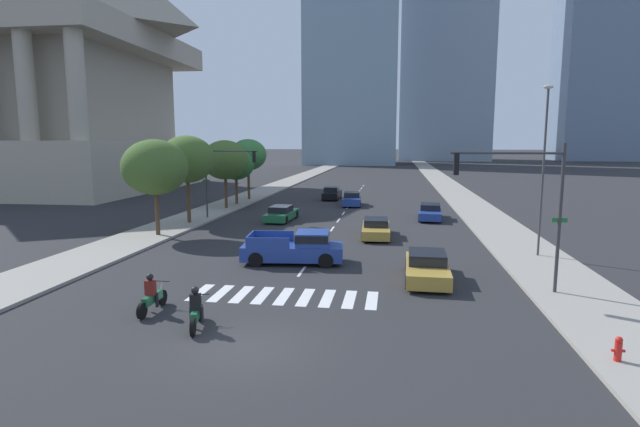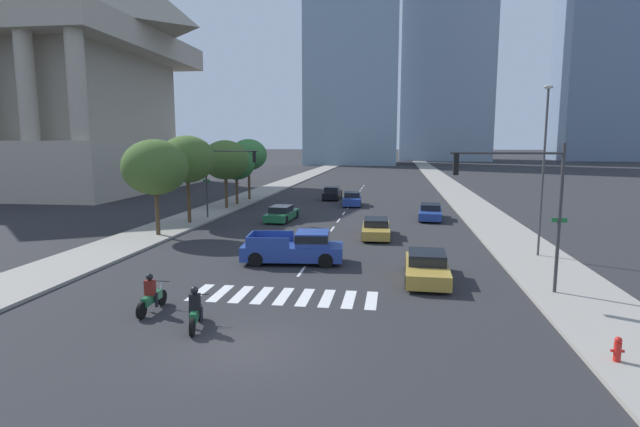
# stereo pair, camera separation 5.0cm
# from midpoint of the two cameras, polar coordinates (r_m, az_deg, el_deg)

# --- Properties ---
(ground_plane) EXTENTS (800.00, 800.00, 0.00)m
(ground_plane) POSITION_cam_midpoint_polar(r_m,az_deg,el_deg) (15.96, -8.48, -15.02)
(ground_plane) COLOR #28282B
(sidewalk_east) EXTENTS (4.00, 260.00, 0.15)m
(sidewalk_east) POSITION_cam_midpoint_polar(r_m,az_deg,el_deg) (45.07, 18.06, -0.06)
(sidewalk_east) COLOR gray
(sidewalk_east) RESTS_ON ground
(sidewalk_west) EXTENTS (4.00, 260.00, 0.15)m
(sidewalk_west) POSITION_cam_midpoint_polar(r_m,az_deg,el_deg) (47.34, -11.73, 0.56)
(sidewalk_west) COLOR gray
(sidewalk_west) RESTS_ON ground
(crosswalk_near) EXTENTS (7.65, 2.33, 0.01)m
(crosswalk_near) POSITION_cam_midpoint_polar(r_m,az_deg,el_deg) (20.64, -4.25, -9.48)
(crosswalk_near) COLOR silver
(crosswalk_near) RESTS_ON ground
(lane_divider_center) EXTENTS (0.14, 50.00, 0.01)m
(lane_divider_center) POSITION_cam_midpoint_polar(r_m,az_deg,el_deg) (47.78, 3.17, 0.70)
(lane_divider_center) COLOR silver
(lane_divider_center) RESTS_ON ground
(motorcycle_lead) EXTENTS (0.70, 2.16, 1.49)m
(motorcycle_lead) POSITION_cam_midpoint_polar(r_m,az_deg,el_deg) (19.65, -18.86, -9.06)
(motorcycle_lead) COLOR black
(motorcycle_lead) RESTS_ON ground
(motorcycle_trailing) EXTENTS (0.79, 2.03, 1.49)m
(motorcycle_trailing) POSITION_cam_midpoint_polar(r_m,az_deg,el_deg) (17.60, -14.14, -10.90)
(motorcycle_trailing) COLOR black
(motorcycle_trailing) RESTS_ON ground
(pickup_truck) EXTENTS (5.38, 2.56, 1.67)m
(pickup_truck) POSITION_cam_midpoint_polar(r_m,az_deg,el_deg) (25.88, -2.64, -3.95)
(pickup_truck) COLOR navy
(pickup_truck) RESTS_ON ground
(sedan_gold_0) EXTENTS (2.02, 4.76, 1.27)m
(sedan_gold_0) POSITION_cam_midpoint_polar(r_m,az_deg,el_deg) (23.29, 12.16, -6.08)
(sedan_gold_0) COLOR #B28E38
(sedan_gold_0) RESTS_ON ground
(sedan_black_1) EXTENTS (1.77, 4.49, 1.39)m
(sedan_black_1) POSITION_cam_midpoint_polar(r_m,az_deg,el_deg) (54.44, 1.35, 2.31)
(sedan_black_1) COLOR black
(sedan_black_1) RESTS_ON ground
(sedan_gold_2) EXTENTS (1.96, 4.82, 1.20)m
(sedan_gold_2) POSITION_cam_midpoint_polar(r_m,az_deg,el_deg) (33.16, 6.41, -1.72)
(sedan_gold_2) COLOR #B28E38
(sedan_gold_2) RESTS_ON ground
(sedan_blue_3) EXTENTS (1.97, 4.37, 1.32)m
(sedan_blue_3) POSITION_cam_midpoint_polar(r_m,az_deg,el_deg) (49.21, 3.65, 1.63)
(sedan_blue_3) COLOR navy
(sedan_blue_3) RESTS_ON ground
(sedan_blue_4) EXTENTS (2.11, 4.90, 1.24)m
(sedan_blue_4) POSITION_cam_midpoint_polar(r_m,az_deg,el_deg) (41.44, 12.55, 0.15)
(sedan_blue_4) COLOR navy
(sedan_blue_4) RESTS_ON ground
(sedan_green_5) EXTENTS (1.99, 4.77, 1.22)m
(sedan_green_5) POSITION_cam_midpoint_polar(r_m,az_deg,el_deg) (39.78, -4.49, -0.02)
(sedan_green_5) COLOR #1E6038
(sedan_green_5) RESTS_ON ground
(fire_hydrant) EXTENTS (0.36, 0.20, 0.72)m
(fire_hydrant) POSITION_cam_midpoint_polar(r_m,az_deg,el_deg) (16.70, 31.05, -13.19)
(fire_hydrant) COLOR red
(fire_hydrant) RESTS_ON sidewalk_east
(traffic_signal_near) EXTENTS (4.69, 0.28, 6.08)m
(traffic_signal_near) POSITION_cam_midpoint_polar(r_m,az_deg,el_deg) (21.62, 21.95, 2.44)
(traffic_signal_near) COLOR #333335
(traffic_signal_near) RESTS_ON sidewalk_east
(traffic_signal_far) EXTENTS (4.60, 0.28, 5.81)m
(traffic_signal_far) POSITION_cam_midpoint_polar(r_m,az_deg,el_deg) (40.69, -10.94, 5.09)
(traffic_signal_far) COLOR #333335
(traffic_signal_far) RESTS_ON sidewalk_west
(street_lamp_east) EXTENTS (0.50, 0.24, 9.06)m
(street_lamp_east) POSITION_cam_midpoint_polar(r_m,az_deg,el_deg) (28.96, 24.33, 5.59)
(street_lamp_east) COLOR #3F3F42
(street_lamp_east) RESTS_ON sidewalk_east
(street_tree_nearest) EXTENTS (4.27, 4.27, 6.30)m
(street_tree_nearest) POSITION_cam_midpoint_polar(r_m,az_deg,el_deg) (34.25, -18.52, 5.07)
(street_tree_nearest) COLOR #4C3823
(street_tree_nearest) RESTS_ON sidewalk_west
(street_tree_second) EXTENTS (4.17, 4.17, 6.61)m
(street_tree_second) POSITION_cam_midpoint_polar(r_m,az_deg,el_deg) (38.86, -15.11, 6.05)
(street_tree_second) COLOR #4C3823
(street_tree_second) RESTS_ON sidewalk_west
(street_tree_third) EXTENTS (4.26, 4.26, 6.28)m
(street_tree_third) POSITION_cam_midpoint_polar(r_m,az_deg,el_deg) (46.81, -10.91, 6.07)
(street_tree_third) COLOR #4C3823
(street_tree_third) RESTS_ON sidewalk_west
(street_tree_fourth) EXTENTS (3.59, 3.59, 5.45)m
(street_tree_fourth) POSITION_cam_midpoint_polar(r_m,az_deg,el_deg) (49.79, -9.70, 5.59)
(street_tree_fourth) COLOR #4C3823
(street_tree_fourth) RESTS_ON sidewalk_west
(street_tree_fifth) EXTENTS (3.92, 3.92, 6.42)m
(street_tree_fifth) POSITION_cam_midpoint_polar(r_m,az_deg,el_deg) (53.80, -8.31, 6.70)
(street_tree_fifth) COLOR #4C3823
(street_tree_fifth) RESTS_ON sidewalk_west
(war_memorial) EXTENTS (32.05, 32.05, 38.14)m
(war_memorial) POSITION_cam_midpoint_polar(r_m,az_deg,el_deg) (76.64, -29.52, 17.18)
(war_memorial) COLOR #B2A893
(war_memorial) RESTS_ON ground
(office_tower_right_skyline) EXTENTS (24.58, 21.13, 89.92)m
(office_tower_right_skyline) POSITION_cam_midpoint_polar(r_m,az_deg,el_deg) (195.44, 29.60, 17.53)
(office_tower_right_skyline) COLOR slate
(office_tower_right_skyline) RESTS_ON ground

